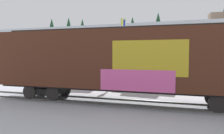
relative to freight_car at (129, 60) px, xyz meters
The scene contains 7 objects.
ground_plane 2.54m from the freight_car, behind, with size 260.00×260.00×0.00m, color #B2B5BC.
track 3.39m from the freight_car, behind, with size 60.00×4.65×0.08m.
freight_car is the anchor object (origin of this frame).
flagpole 14.19m from the freight_car, 107.69° to the left, with size 0.18×1.65×7.35m.
hillside 67.83m from the freight_car, 90.20° to the left, with size 142.84×39.15×16.63m.
parked_car_blue 7.57m from the freight_car, 131.67° to the left, with size 4.40×2.38×1.70m.
parked_car_green 5.78m from the freight_car, 91.99° to the left, with size 4.69×2.16×1.73m.
Camera 1 is at (3.53, -11.97, 2.90)m, focal length 34.20 mm.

